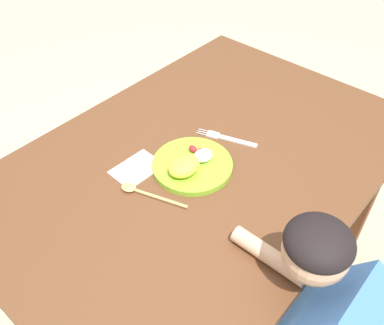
% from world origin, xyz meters
% --- Properties ---
extents(ground_plane, '(8.00, 8.00, 0.00)m').
position_xyz_m(ground_plane, '(0.00, 0.00, 0.00)').
color(ground_plane, '#AAA98B').
extents(dining_table, '(1.44, 0.98, 0.76)m').
position_xyz_m(dining_table, '(0.00, 0.00, 0.67)').
color(dining_table, brown).
rests_on(dining_table, ground_plane).
extents(plate, '(0.26, 0.26, 0.07)m').
position_xyz_m(plate, '(-0.07, -0.01, 0.78)').
color(plate, '#83C12F').
rests_on(plate, dining_table).
extents(fork, '(0.09, 0.21, 0.01)m').
position_xyz_m(fork, '(0.12, -0.01, 0.76)').
color(fork, silver).
rests_on(fork, dining_table).
extents(spoon, '(0.09, 0.22, 0.02)m').
position_xyz_m(spoon, '(-0.25, 0.04, 0.77)').
color(spoon, tan).
rests_on(spoon, dining_table).
extents(napkin, '(0.16, 0.12, 0.00)m').
position_xyz_m(napkin, '(-0.18, 0.12, 0.76)').
color(napkin, white).
rests_on(napkin, dining_table).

